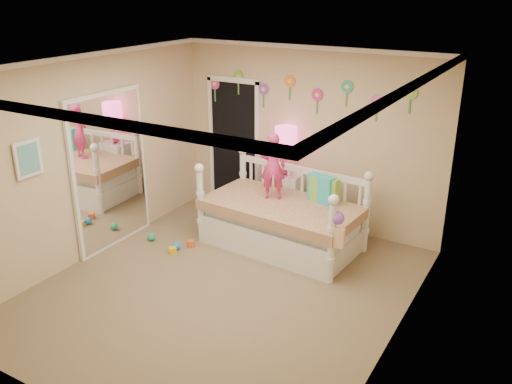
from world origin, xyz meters
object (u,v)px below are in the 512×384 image
Objects in this scene: nightstand at (285,199)px; table_lamp at (286,143)px; child at (273,166)px; daybed at (282,207)px.

nightstand is 1.08× the size of table_lamp.
nightstand is at bearing 0.00° from table_lamp.
child reaches higher than table_lamp.
nightstand is (-0.13, 0.63, -0.71)m from child.
daybed is at bearing -65.78° from table_lamp.
child is at bearing -78.04° from table_lamp.
child is (-0.19, 0.08, 0.53)m from daybed.
child is at bearing 160.39° from daybed.
nightstand is at bearing -102.37° from child.
table_lamp is at bearing 118.45° from daybed.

